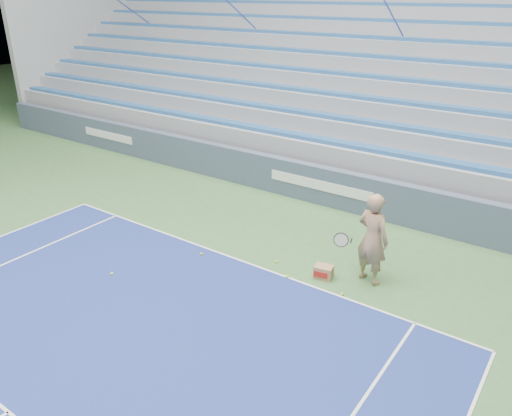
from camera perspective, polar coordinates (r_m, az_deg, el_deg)
The scene contains 9 objects.
sponsor_barrier at distance 14.25m, azimuth 7.58°, elevation 2.58°, with size 30.00×0.32×1.10m.
bleachers at distance 18.87m, azimuth 16.34°, elevation 12.79°, with size 31.00×9.15×7.30m.
tennis_player at distance 10.43m, azimuth 13.16°, elevation -3.44°, with size 1.01×0.94×1.97m.
ball_box at distance 10.76m, azimuth 7.74°, elevation -7.25°, with size 0.42×0.35×0.28m.
tennis_ball_0 at distance 10.29m, azimuth 9.81°, elevation -9.68°, with size 0.07×0.07×0.07m, color #C2F031.
tennis_ball_1 at distance 11.27m, azimuth 2.35°, elevation -6.12°, with size 0.07×0.07×0.07m, color #C2F031.
tennis_ball_2 at distance 11.24m, azimuth -16.16°, elevation -7.23°, with size 0.07×0.07×0.07m, color #C2F031.
tennis_ball_3 at distance 10.73m, azimuth 3.61°, elevation -7.82°, with size 0.07×0.07×0.07m, color #C2F031.
tennis_ball_4 at distance 11.63m, azimuth -6.25°, elevation -5.24°, with size 0.07×0.07×0.07m, color #C2F031.
Camera 1 is at (6.08, 4.05, 5.64)m, focal length 35.00 mm.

